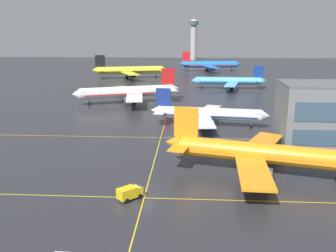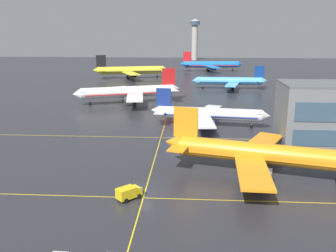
% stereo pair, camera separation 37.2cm
% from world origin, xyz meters
% --- Properties ---
extents(ground_plane, '(600.00, 600.00, 0.00)m').
position_xyz_m(ground_plane, '(0.00, 0.00, 0.00)').
color(ground_plane, '#28282D').
extents(airliner_front_gate, '(38.21, 32.54, 12.03)m').
position_xyz_m(airliner_front_gate, '(20.84, 9.77, 4.11)').
color(airliner_front_gate, orange).
rests_on(airliner_front_gate, ground).
extents(airliner_second_row, '(33.76, 28.90, 10.49)m').
position_xyz_m(airliner_second_row, '(12.43, 45.10, 3.58)').
color(airliner_second_row, white).
rests_on(airliner_second_row, ground).
extents(airliner_third_row, '(38.85, 33.26, 12.45)m').
position_xyz_m(airliner_third_row, '(-15.46, 76.83, 4.25)').
color(airliner_third_row, white).
rests_on(airliner_third_row, ground).
extents(airliner_far_left_stand, '(34.13, 29.52, 10.64)m').
position_xyz_m(airliner_far_left_stand, '(24.96, 112.85, 3.63)').
color(airliner_far_left_stand, '#5BB7E5').
rests_on(airliner_far_left_stand, ground).
extents(airliner_far_right_stand, '(41.25, 35.10, 12.96)m').
position_xyz_m(airliner_far_right_stand, '(-26.30, 146.95, 4.43)').
color(airliner_far_right_stand, yellow).
rests_on(airliner_far_right_stand, ground).
extents(airliner_distant_taxiway, '(40.54, 34.77, 12.60)m').
position_xyz_m(airliner_distant_taxiway, '(19.72, 185.59, 4.30)').
color(airliner_distant_taxiway, blue).
rests_on(airliner_distant_taxiway, ground).
extents(taxiway_markings, '(157.17, 76.49, 0.01)m').
position_xyz_m(taxiway_markings, '(0.00, 15.38, 0.00)').
color(taxiway_markings, yellow).
rests_on(taxiway_markings, ground).
extents(service_truck_red_van, '(4.24, 4.17, 2.10)m').
position_xyz_m(service_truck_red_van, '(-2.22, -2.54, 1.18)').
color(service_truck_red_van, yellow).
rests_on(service_truck_red_van, ground).
extents(control_tower, '(8.82, 8.82, 34.85)m').
position_xyz_m(control_tower, '(9.50, 275.16, 20.37)').
color(control_tower, '#ADA89E').
rests_on(control_tower, ground).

